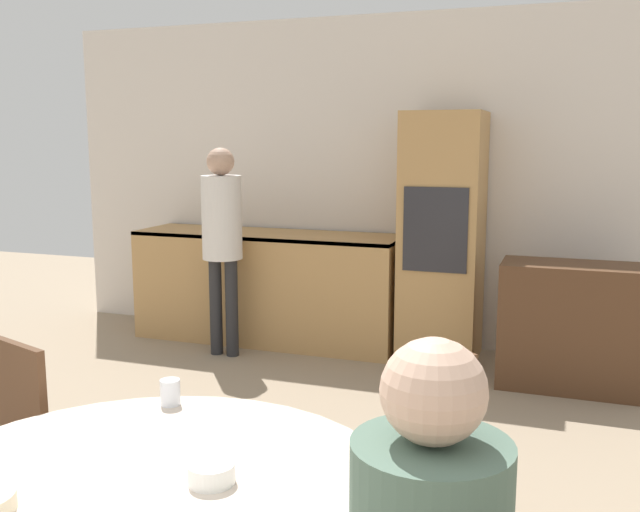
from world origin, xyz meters
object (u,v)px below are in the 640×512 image
object	(u,v)px
oven_unit	(442,237)
person_standing	(222,227)
cup	(170,392)
chair_far_right	(414,473)
sideboard	(572,326)
bowl_far	(212,473)

from	to	relation	value
oven_unit	person_standing	world-z (taller)	oven_unit
cup	chair_far_right	bearing A→B (deg)	15.36
chair_far_right	oven_unit	bearing A→B (deg)	-141.66
chair_far_right	cup	distance (m)	0.88
sideboard	bowl_far	xyz separation A→B (m)	(-0.90, -3.28, 0.35)
chair_far_right	cup	world-z (taller)	chair_far_right
person_standing	sideboard	bearing A→B (deg)	2.79
person_standing	oven_unit	bearing A→B (deg)	17.59
sideboard	bowl_far	world-z (taller)	sideboard
sideboard	chair_far_right	world-z (taller)	chair_far_right
sideboard	person_standing	size ratio (longest dim) A/B	0.59
oven_unit	cup	world-z (taller)	oven_unit
chair_far_right	cup	bearing A→B (deg)	-44.79
person_standing	bowl_far	world-z (taller)	person_standing
oven_unit	person_standing	xyz separation A→B (m)	(-1.57, -0.50, 0.07)
cup	bowl_far	distance (m)	0.61
cup	bowl_far	size ratio (longest dim) A/B	0.70
cup	oven_unit	bearing A→B (deg)	83.54
oven_unit	sideboard	world-z (taller)	oven_unit
oven_unit	chair_far_right	bearing A→B (deg)	-81.51
oven_unit	bowl_far	size ratio (longest dim) A/B	14.46
oven_unit	sideboard	size ratio (longest dim) A/B	1.98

